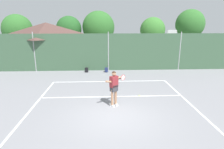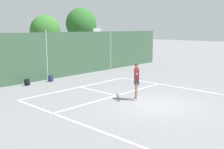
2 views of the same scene
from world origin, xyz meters
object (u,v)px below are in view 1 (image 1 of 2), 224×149
object	(u,v)px
basketball_hoop	(171,43)
tennis_ball	(139,96)
backpack_black	(87,70)
backpack_navy	(106,70)
tennis_player	(114,85)

from	to	relation	value
basketball_hoop	tennis_ball	distance (m)	9.34
backpack_black	backpack_navy	bearing A→B (deg)	-1.91
backpack_black	basketball_hoop	bearing A→B (deg)	13.73
basketball_hoop	backpack_navy	world-z (taller)	basketball_hoop
tennis_player	backpack_navy	distance (m)	7.19
tennis_player	tennis_ball	distance (m)	2.30
tennis_player	backpack_navy	size ratio (longest dim) A/B	4.01
tennis_ball	backpack_navy	world-z (taller)	backpack_navy
tennis_player	basketball_hoop	bearing A→B (deg)	56.41
tennis_ball	backpack_black	world-z (taller)	backpack_black
basketball_hoop	tennis_player	distance (m)	11.05
basketball_hoop	backpack_navy	size ratio (longest dim) A/B	7.67
backpack_navy	backpack_black	bearing A→B (deg)	178.09
tennis_ball	backpack_black	xyz separation A→B (m)	(-3.55, 5.88, 0.16)
backpack_black	backpack_navy	xyz separation A→B (m)	(1.73, -0.06, 0.00)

